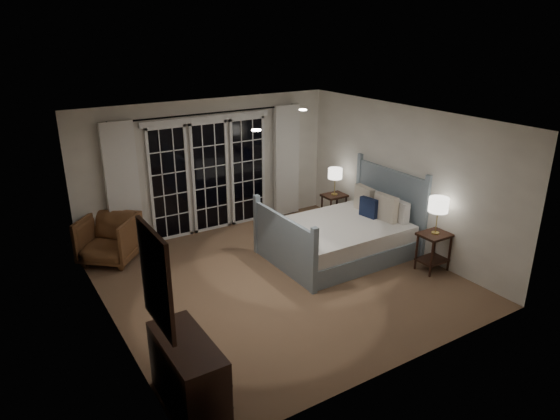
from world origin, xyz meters
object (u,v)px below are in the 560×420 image
armchair (109,239)px  lamp_left (439,205)px  dresser (188,374)px  nightstand_right (334,204)px  lamp_right (335,174)px  nightstand_left (434,246)px  bed (342,236)px

armchair → lamp_left: bearing=5.5°
lamp_left → dresser: bearing=-169.9°
nightstand_right → lamp_left: 2.59m
armchair → dresser: size_ratio=0.79×
nightstand_right → lamp_left: size_ratio=0.99×
lamp_right → armchair: (-4.23, 0.62, -0.62)m
lamp_right → armchair: size_ratio=0.62×
lamp_left → dresser: size_ratio=0.54×
nightstand_left → lamp_right: size_ratio=1.19×
nightstand_right → lamp_right: size_ratio=1.10×
lamp_right → nightstand_right: bearing=0.0°
nightstand_left → nightstand_right: 2.48m
lamp_left → nightstand_left: bearing=90.0°
armchair → bed: bearing=13.0°
nightstand_left → armchair: bearing=144.3°
bed → lamp_left: bed is taller
lamp_left → dresser: 4.63m
bed → dresser: size_ratio=2.10×
bed → lamp_right: 1.61m
dresser → nightstand_left: bearing=10.1°
dresser → bed: bearing=29.4°
nightstand_right → dresser: 5.51m
bed → lamp_right: size_ratio=4.33×
lamp_right → dresser: lamp_right is taller
lamp_right → armchair: lamp_right is taller
armchair → dresser: 3.90m
lamp_left → nightstand_right: bearing=91.8°
bed → nightstand_right: (0.79, 1.23, 0.05)m
lamp_left → lamp_right: (-0.08, 2.48, -0.10)m
bed → nightstand_left: (0.86, -1.25, 0.08)m
lamp_right → armchair: bearing=171.7°
nightstand_right → lamp_right: 0.63m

